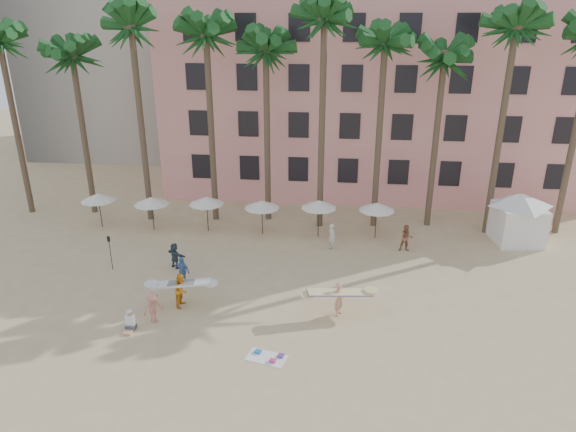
{
  "coord_description": "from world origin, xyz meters",
  "views": [
    {
      "loc": [
        4.36,
        -20.95,
        14.62
      ],
      "look_at": [
        1.53,
        6.0,
        4.0
      ],
      "focal_mm": 32.0,
      "sensor_mm": 36.0,
      "label": 1
    }
  ],
  "objects_px": {
    "cabana": "(519,214)",
    "carrier_yellow": "(339,297)",
    "pink_hotel": "(373,95)",
    "carrier_white": "(182,289)"
  },
  "relations": [
    {
      "from": "carrier_white",
      "to": "cabana",
      "type": "bearing_deg",
      "value": 27.49
    },
    {
      "from": "cabana",
      "to": "pink_hotel",
      "type": "bearing_deg",
      "value": 126.48
    },
    {
      "from": "pink_hotel",
      "to": "carrier_white",
      "type": "xyz_separation_m",
      "value": [
        -10.81,
        -23.61,
        -6.99
      ]
    },
    {
      "from": "cabana",
      "to": "carrier_yellow",
      "type": "distance_m",
      "value": 16.1
    },
    {
      "from": "pink_hotel",
      "to": "cabana",
      "type": "xyz_separation_m",
      "value": [
        9.6,
        -12.99,
        -5.93
      ]
    },
    {
      "from": "carrier_yellow",
      "to": "carrier_white",
      "type": "relative_size",
      "value": 1.06
    },
    {
      "from": "carrier_yellow",
      "to": "pink_hotel",
      "type": "bearing_deg",
      "value": 84.19
    },
    {
      "from": "pink_hotel",
      "to": "carrier_white",
      "type": "distance_m",
      "value": 26.89
    },
    {
      "from": "pink_hotel",
      "to": "cabana",
      "type": "height_order",
      "value": "pink_hotel"
    },
    {
      "from": "pink_hotel",
      "to": "carrier_yellow",
      "type": "xyz_separation_m",
      "value": [
        -2.41,
        -23.66,
        -6.95
      ]
    }
  ]
}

